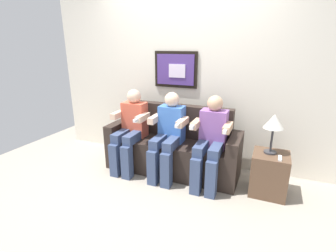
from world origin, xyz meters
name	(u,v)px	position (x,y,z in m)	size (l,w,h in m)	color
ground_plane	(164,180)	(0.00, 0.00, 0.00)	(5.46, 5.46, 0.00)	#9E9384
back_wall_assembly	(185,73)	(0.00, 0.76, 1.30)	(4.20, 0.10, 2.60)	silver
couch	(173,149)	(0.00, 0.33, 0.31)	(1.80, 0.58, 0.90)	#2D231E
person_on_left	(131,128)	(-0.56, 0.16, 0.61)	(0.46, 0.56, 1.11)	#D8593F
person_in_middle	(168,133)	(0.00, 0.16, 0.61)	(0.46, 0.56, 1.11)	#3F72CC
person_on_right	(211,139)	(0.56, 0.16, 0.61)	(0.46, 0.56, 1.11)	#8C59A5
side_table_right	(269,174)	(1.25, 0.22, 0.25)	(0.40, 0.40, 0.50)	brown
table_lamp	(274,123)	(1.23, 0.24, 0.86)	(0.22, 0.22, 0.46)	#333338
spare_remote_on_table	(280,158)	(1.33, 0.11, 0.51)	(0.04, 0.13, 0.02)	white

